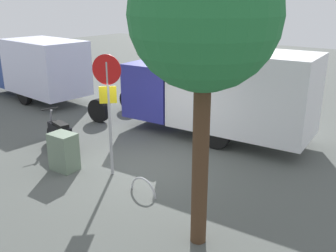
% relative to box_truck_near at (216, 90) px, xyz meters
% --- Properties ---
extents(ground_plane, '(60.00, 60.00, 0.00)m').
position_rel_box_truck_near_xyz_m(ground_plane, '(0.25, 3.31, -1.64)').
color(ground_plane, '#4F534F').
extents(box_truck_near, '(8.17, 2.77, 2.98)m').
position_rel_box_truck_near_xyz_m(box_truck_near, '(0.00, 0.00, 0.00)').
color(box_truck_near, black).
rests_on(box_truck_near, ground).
extents(box_truck_far, '(7.21, 2.70, 2.78)m').
position_rel_box_truck_near_xyz_m(box_truck_far, '(9.34, 0.53, -0.08)').
color(box_truck_far, black).
rests_on(box_truck_far, ground).
extents(motorcycle, '(1.78, 0.70, 1.20)m').
position_rel_box_truck_near_xyz_m(motorcycle, '(3.27, 3.90, -1.12)').
color(motorcycle, black).
rests_on(motorcycle, ground).
extents(stop_sign, '(0.71, 0.33, 3.23)m').
position_rel_box_truck_near_xyz_m(stop_sign, '(0.70, 4.21, 0.52)').
color(stop_sign, '#9E9EA3').
rests_on(stop_sign, ground).
extents(street_tree, '(2.52, 2.52, 5.54)m').
position_rel_box_truck_near_xyz_m(street_tree, '(-2.76, 5.29, 2.59)').
color(street_tree, '#47301E').
rests_on(street_tree, ground).
extents(utility_cabinet, '(0.74, 0.57, 1.05)m').
position_rel_box_truck_near_xyz_m(utility_cabinet, '(1.95, 4.79, -1.11)').
color(utility_cabinet, slate).
rests_on(utility_cabinet, ground).
extents(bike_rack_hoop, '(0.85, 0.12, 0.85)m').
position_rel_box_truck_near_xyz_m(bike_rack_hoop, '(-0.67, 4.52, -1.64)').
color(bike_rack_hoop, '#B7B7BC').
rests_on(bike_rack_hoop, ground).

